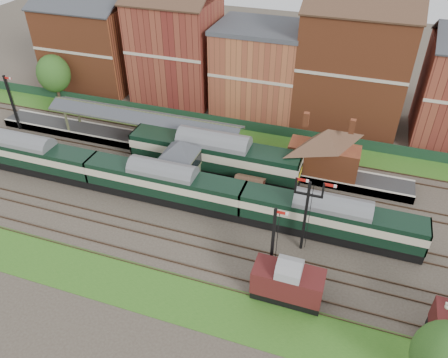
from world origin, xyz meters
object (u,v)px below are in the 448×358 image
(signal_box, at_px, (181,162))
(semaphore_bracket, at_px, (306,212))
(dmu_train, at_px, (164,183))
(goods_van_a, at_px, (288,283))
(platform_railcar, at_px, (214,155))

(signal_box, height_order, semaphore_bracket, semaphore_bracket)
(signal_box, distance_m, dmu_train, 3.41)
(goods_van_a, bearing_deg, dmu_train, 150.03)
(signal_box, distance_m, platform_railcar, 4.28)
(semaphore_bracket, bearing_deg, dmu_train, 170.97)
(signal_box, height_order, dmu_train, signal_box)
(semaphore_bracket, distance_m, platform_railcar, 15.35)
(signal_box, relative_size, platform_railcar, 0.29)
(semaphore_bracket, height_order, goods_van_a, semaphore_bracket)
(semaphore_bracket, relative_size, dmu_train, 0.15)
(signal_box, bearing_deg, platform_railcar, 49.77)
(dmu_train, distance_m, platform_railcar, 7.36)
(platform_railcar, xyz_separation_m, goods_van_a, (12.17, -15.50, -0.69))
(semaphore_bracket, height_order, platform_railcar, semaphore_bracket)
(goods_van_a, bearing_deg, signal_box, 140.62)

